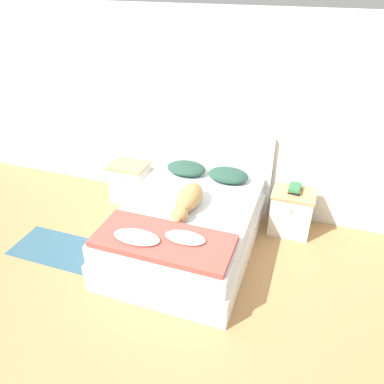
# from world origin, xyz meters

# --- Properties ---
(ground_plane) EXTENTS (16.00, 16.00, 0.00)m
(ground_plane) POSITION_xyz_m (0.00, 0.00, 0.00)
(ground_plane) COLOR tan
(wall_back) EXTENTS (9.00, 0.06, 2.55)m
(wall_back) POSITION_xyz_m (0.00, 2.13, 1.27)
(wall_back) COLOR white
(wall_back) RESTS_ON ground_plane
(bed) EXTENTS (1.51, 2.01, 0.57)m
(bed) POSITION_xyz_m (-0.04, 1.03, 0.28)
(bed) COLOR white
(bed) RESTS_ON ground_plane
(headboard) EXTENTS (1.59, 0.06, 1.12)m
(headboard) POSITION_xyz_m (-0.04, 2.06, 0.58)
(headboard) COLOR white
(headboard) RESTS_ON ground_plane
(nightstand_left) EXTENTS (0.51, 0.39, 0.58)m
(nightstand_left) POSITION_xyz_m (-1.15, 1.78, 0.29)
(nightstand_left) COLOR silver
(nightstand_left) RESTS_ON ground_plane
(nightstand_right) EXTENTS (0.51, 0.39, 0.58)m
(nightstand_right) POSITION_xyz_m (1.08, 1.78, 0.29)
(nightstand_right) COLOR silver
(nightstand_right) RESTS_ON ground_plane
(pillow_left) EXTENTS (0.52, 0.35, 0.15)m
(pillow_left) POSITION_xyz_m (-0.32, 1.81, 0.65)
(pillow_left) COLOR #284C3D
(pillow_left) RESTS_ON bed
(pillow_right) EXTENTS (0.52, 0.35, 0.15)m
(pillow_right) POSITION_xyz_m (0.24, 1.81, 0.65)
(pillow_right) COLOR #284C3D
(pillow_right) RESTS_ON bed
(quilt) EXTENTS (1.38, 0.61, 0.11)m
(quilt) POSITION_xyz_m (-0.05, 0.38, 0.61)
(quilt) COLOR #BC4C42
(quilt) RESTS_ON bed
(dog) EXTENTS (0.26, 0.77, 0.24)m
(dog) POSITION_xyz_m (-0.02, 1.05, 0.68)
(dog) COLOR tan
(dog) RESTS_ON bed
(book_stack) EXTENTS (0.17, 0.23, 0.08)m
(book_stack) POSITION_xyz_m (1.08, 1.80, 0.62)
(book_stack) COLOR #232328
(book_stack) RESTS_ON nightstand_right
(rug) EXTENTS (1.15, 0.58, 0.00)m
(rug) POSITION_xyz_m (-1.46, 0.50, 0.00)
(rug) COLOR #335B70
(rug) RESTS_ON ground_plane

